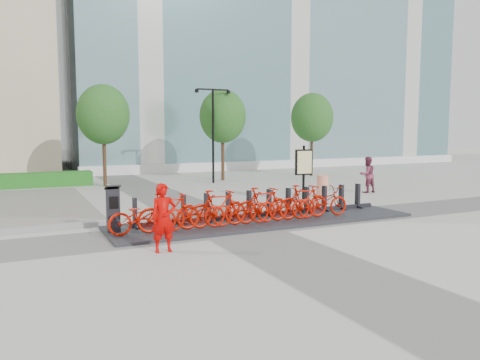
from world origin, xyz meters
name	(u,v)px	position (x,y,z in m)	size (l,w,h in m)	color
ground	(231,228)	(0.00, 0.00, 0.00)	(120.00, 120.00, 0.00)	#B3B1A5
glass_building	(252,27)	(14.00, 26.00, 12.00)	(32.00, 16.00, 24.00)	#306570
hedge_b	(29,180)	(-5.00, 13.20, 0.35)	(6.00, 1.20, 0.70)	#185E17
tree_1	(103,115)	(-1.50, 12.00, 3.59)	(2.60, 2.60, 5.10)	brown
tree_2	(223,116)	(5.00, 12.00, 3.59)	(2.60, 2.60, 5.10)	brown
tree_3	(312,118)	(11.00, 12.00, 3.59)	(2.60, 2.60, 5.10)	brown
streetlamp	(213,124)	(4.00, 11.00, 3.13)	(2.00, 0.20, 5.00)	black
dock_pad	(266,221)	(1.30, 0.30, 0.04)	(9.60, 2.40, 0.08)	#27282D
dock_rail_posts	(260,203)	(1.36, 0.77, 0.51)	(8.02, 0.50, 0.85)	black
bike_0	(143,216)	(-2.60, -0.05, 0.56)	(0.64, 1.82, 0.96)	#AD0E00
bike_1	(169,212)	(-1.88, -0.05, 0.61)	(0.50, 1.77, 1.06)	#AD0E00
bike_2	(194,212)	(-1.16, -0.05, 0.56)	(0.64, 1.82, 0.96)	#AD0E00
bike_3	(218,208)	(-0.44, -0.05, 0.61)	(0.50, 1.77, 1.06)	#AD0E00
bike_4	(241,208)	(0.28, -0.05, 0.56)	(0.64, 1.82, 0.96)	#AD0E00
bike_5	(263,205)	(1.00, -0.05, 0.61)	(0.50, 1.77, 1.06)	#AD0E00
bike_6	(284,205)	(1.72, -0.05, 0.56)	(0.64, 1.82, 0.96)	#AD0E00
bike_7	(303,201)	(2.44, -0.05, 0.61)	(0.50, 1.77, 1.06)	#AD0E00
bike_8	(323,202)	(3.16, -0.05, 0.56)	(0.64, 1.82, 0.96)	#AD0E00
kiosk	(113,209)	(-3.25, 0.57, 0.70)	(0.39, 0.33, 1.29)	black
worker_red	(164,218)	(-2.55, -1.79, 0.80)	(0.58, 0.38, 1.60)	#C00200
pedestrian	(367,175)	(8.75, 4.31, 0.82)	(0.79, 0.62, 1.64)	#7C324A
construction_barrel	(322,186)	(6.06, 3.99, 0.47)	(0.49, 0.49, 0.94)	#F83A00
map_sign	(304,165)	(4.66, 3.31, 1.47)	(0.73, 0.18, 2.22)	black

